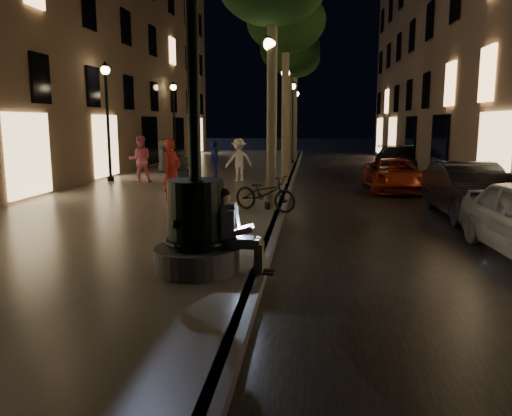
# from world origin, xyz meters

# --- Properties ---
(ground) EXTENTS (120.00, 120.00, 0.00)m
(ground) POSITION_xyz_m (0.00, 15.00, 0.00)
(ground) COLOR black
(ground) RESTS_ON ground
(cobble_lane) EXTENTS (6.00, 45.00, 0.02)m
(cobble_lane) POSITION_xyz_m (3.00, 15.00, 0.01)
(cobble_lane) COLOR black
(cobble_lane) RESTS_ON ground
(promenade) EXTENTS (8.00, 45.00, 0.20)m
(promenade) POSITION_xyz_m (-4.00, 15.00, 0.10)
(promenade) COLOR slate
(promenade) RESTS_ON ground
(curb_strip) EXTENTS (0.25, 45.00, 0.20)m
(curb_strip) POSITION_xyz_m (0.00, 15.00, 0.10)
(curb_strip) COLOR #59595B
(curb_strip) RESTS_ON ground
(building_left) EXTENTS (8.00, 36.00, 15.00)m
(building_left) POSITION_xyz_m (-12.00, 18.00, 7.50)
(building_left) COLOR brown
(building_left) RESTS_ON ground
(fountain_lamppost) EXTENTS (1.40, 1.40, 5.21)m
(fountain_lamppost) POSITION_xyz_m (-1.00, 2.00, 1.21)
(fountain_lamppost) COLOR #59595B
(fountain_lamppost) RESTS_ON promenade
(seated_man_laptop) EXTENTS (1.01, 0.34, 1.38)m
(seated_man_laptop) POSITION_xyz_m (-0.39, 2.00, 0.92)
(seated_man_laptop) COLOR tan
(seated_man_laptop) RESTS_ON promenade
(tree_second) EXTENTS (3.00, 3.00, 7.40)m
(tree_second) POSITION_xyz_m (-0.20, 14.00, 6.33)
(tree_second) COLOR #6B604C
(tree_second) RESTS_ON promenade
(tree_third) EXTENTS (3.00, 3.00, 7.20)m
(tree_third) POSITION_xyz_m (-0.30, 20.00, 6.14)
(tree_third) COLOR #6B604C
(tree_third) RESTS_ON promenade
(tree_far) EXTENTS (3.00, 3.00, 7.50)m
(tree_far) POSITION_xyz_m (-0.22, 26.00, 6.43)
(tree_far) COLOR #6B604C
(tree_far) RESTS_ON promenade
(lamp_curb_a) EXTENTS (0.36, 0.36, 4.81)m
(lamp_curb_a) POSITION_xyz_m (-0.30, 8.00, 3.24)
(lamp_curb_a) COLOR black
(lamp_curb_a) RESTS_ON promenade
(lamp_curb_b) EXTENTS (0.36, 0.36, 4.81)m
(lamp_curb_b) POSITION_xyz_m (-0.30, 16.00, 3.24)
(lamp_curb_b) COLOR black
(lamp_curb_b) RESTS_ON promenade
(lamp_curb_c) EXTENTS (0.36, 0.36, 4.81)m
(lamp_curb_c) POSITION_xyz_m (-0.30, 24.00, 3.24)
(lamp_curb_c) COLOR black
(lamp_curb_c) RESTS_ON promenade
(lamp_curb_d) EXTENTS (0.36, 0.36, 4.81)m
(lamp_curb_d) POSITION_xyz_m (-0.30, 32.00, 3.24)
(lamp_curb_d) COLOR black
(lamp_curb_d) RESTS_ON promenade
(lamp_left_b) EXTENTS (0.36, 0.36, 4.81)m
(lamp_left_b) POSITION_xyz_m (-7.40, 14.00, 3.24)
(lamp_left_b) COLOR black
(lamp_left_b) RESTS_ON promenade
(lamp_left_c) EXTENTS (0.36, 0.36, 4.81)m
(lamp_left_c) POSITION_xyz_m (-7.40, 24.00, 3.24)
(lamp_left_c) COLOR black
(lamp_left_c) RESTS_ON promenade
(stroller) EXTENTS (0.49, 1.02, 1.03)m
(stroller) POSITION_xyz_m (-3.57, 11.29, 0.72)
(stroller) COLOR black
(stroller) RESTS_ON promenade
(car_second) EXTENTS (1.68, 4.64, 1.52)m
(car_second) POSITION_xyz_m (5.20, 8.32, 0.76)
(car_second) COLOR black
(car_second) RESTS_ON ground
(car_third) EXTENTS (2.08, 4.46, 1.23)m
(car_third) POSITION_xyz_m (4.00, 13.55, 0.62)
(car_third) COLOR #9C2813
(car_third) RESTS_ON ground
(car_rear) EXTENTS (2.27, 4.80, 1.35)m
(car_rear) POSITION_xyz_m (5.20, 21.01, 0.68)
(car_rear) COLOR #2B2A2E
(car_rear) RESTS_ON ground
(pedestrian_red) EXTENTS (0.72, 0.84, 1.93)m
(pedestrian_red) POSITION_xyz_m (-3.31, 8.76, 1.17)
(pedestrian_red) COLOR red
(pedestrian_red) RESTS_ON promenade
(pedestrian_pink) EXTENTS (1.11, 0.99, 1.87)m
(pedestrian_pink) POSITION_xyz_m (-5.94, 13.54, 1.14)
(pedestrian_pink) COLOR pink
(pedestrian_pink) RESTS_ON promenade
(pedestrian_white) EXTENTS (1.30, 1.07, 1.76)m
(pedestrian_white) POSITION_xyz_m (-2.11, 14.56, 1.08)
(pedestrian_white) COLOR white
(pedestrian_white) RESTS_ON promenade
(pedestrian_blue) EXTENTS (0.75, 1.06, 1.66)m
(pedestrian_blue) POSITION_xyz_m (-3.22, 14.94, 1.03)
(pedestrian_blue) COLOR navy
(pedestrian_blue) RESTS_ON promenade
(pedestrian_dark) EXTENTS (0.70, 0.89, 1.60)m
(pedestrian_dark) POSITION_xyz_m (-6.26, 17.68, 1.00)
(pedestrian_dark) COLOR #313136
(pedestrian_dark) RESTS_ON promenade
(bicycle) EXTENTS (1.97, 1.39, 0.98)m
(bicycle) POSITION_xyz_m (-0.40, 7.67, 0.69)
(bicycle) COLOR black
(bicycle) RESTS_ON promenade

